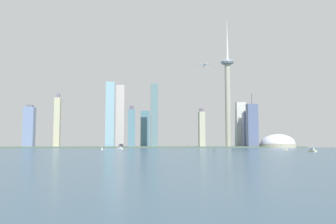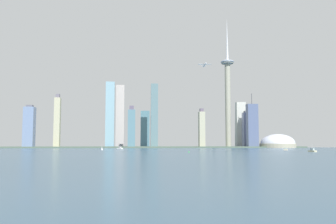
% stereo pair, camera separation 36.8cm
% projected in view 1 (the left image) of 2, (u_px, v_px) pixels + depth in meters
% --- Properties ---
extents(ground_plane, '(6000.00, 6000.00, 0.00)m').
position_uv_depth(ground_plane, '(172.00, 155.00, 363.81)').
color(ground_plane, '#345167').
extents(waterfront_pier, '(796.03, 72.75, 3.51)m').
position_uv_depth(waterfront_pier, '(148.00, 147.00, 901.38)').
color(waterfront_pier, '#4D6151').
rests_on(waterfront_pier, ground).
extents(observation_tower, '(35.32, 35.32, 347.12)m').
position_uv_depth(observation_tower, '(228.00, 89.00, 957.97)').
color(observation_tower, '#9A9886').
rests_on(observation_tower, ground).
extents(stadium_dome, '(90.57, 90.57, 47.87)m').
position_uv_depth(stadium_dome, '(278.00, 144.00, 922.39)').
color(stadium_dome, '#A49F88').
rests_on(stadium_dome, ground).
extents(skyscraper_0, '(25.50, 22.19, 123.81)m').
position_uv_depth(skyscraper_0, '(240.00, 125.00, 992.89)').
color(skyscraper_0, beige).
rests_on(skyscraper_0, ground).
extents(skyscraper_1, '(24.51, 13.00, 100.95)m').
position_uv_depth(skyscraper_1, '(145.00, 129.00, 998.44)').
color(skyscraper_1, slate).
rests_on(skyscraper_1, ground).
extents(skyscraper_2, '(18.60, 14.99, 51.27)m').
position_uv_depth(skyscraper_2, '(212.00, 139.00, 1020.61)').
color(skyscraper_2, '#9DA08E').
rests_on(skyscraper_2, ground).
extents(skyscraper_3, '(23.16, 18.71, 175.33)m').
position_uv_depth(skyscraper_3, '(110.00, 115.00, 963.94)').
color(skyscraper_3, '#7EA8BB').
rests_on(skyscraper_3, ground).
extents(skyscraper_4, '(20.37, 22.58, 60.44)m').
position_uv_depth(skyscraper_4, '(230.00, 137.00, 1026.10)').
color(skyscraper_4, '#7EA3BD').
rests_on(skyscraper_4, ground).
extents(skyscraper_5, '(26.89, 19.79, 138.66)m').
position_uv_depth(skyscraper_5, '(252.00, 126.00, 922.67)').
color(skyscraper_5, slate).
rests_on(skyscraper_5, ground).
extents(skyscraper_6, '(17.96, 21.55, 103.11)m').
position_uv_depth(skyscraper_6, '(131.00, 128.00, 885.03)').
color(skyscraper_6, slate).
rests_on(skyscraper_6, ground).
extents(skyscraper_7, '(22.78, 19.84, 181.62)m').
position_uv_depth(skyscraper_7, '(120.00, 116.00, 1000.61)').
color(skyscraper_7, '#B4AAA5').
rests_on(skyscraper_7, ground).
extents(skyscraper_8, '(17.55, 15.57, 160.85)m').
position_uv_depth(skyscraper_8, '(154.00, 116.00, 906.94)').
color(skyscraper_8, slate).
rests_on(skyscraper_8, ground).
extents(skyscraper_9, '(14.19, 15.57, 131.60)m').
position_uv_depth(skyscraper_9, '(57.00, 122.00, 880.77)').
color(skyscraper_9, '#B2AE8D').
rests_on(skyscraper_9, ground).
extents(skyscraper_10, '(14.65, 18.16, 99.23)m').
position_uv_depth(skyscraper_10, '(202.00, 129.00, 913.17)').
color(skyscraper_10, '#A6A68C').
rests_on(skyscraper_10, ground).
extents(skyscraper_11, '(24.80, 25.78, 104.48)m').
position_uv_depth(skyscraper_11, '(29.00, 127.00, 880.25)').
color(skyscraper_11, '#6A7FA5').
rests_on(skyscraper_11, ground).
extents(skyscraper_12, '(20.32, 17.14, 97.20)m').
position_uv_depth(skyscraper_12, '(247.00, 130.00, 958.17)').
color(skyscraper_12, slate).
rests_on(skyscraper_12, ground).
extents(boat_0, '(6.32, 5.39, 3.82)m').
position_uv_depth(boat_0, '(286.00, 149.00, 587.73)').
color(boat_0, beige).
rests_on(boat_0, ground).
extents(boat_1, '(12.62, 14.43, 9.43)m').
position_uv_depth(boat_1, '(120.00, 148.00, 728.80)').
color(boat_1, white).
rests_on(boat_1, ground).
extents(boat_2, '(6.06, 13.97, 10.96)m').
position_uv_depth(boat_2, '(312.00, 151.00, 475.78)').
color(boat_2, beige).
rests_on(boat_2, ground).
extents(boat_3, '(4.34, 9.42, 9.58)m').
position_uv_depth(boat_3, '(102.00, 149.00, 612.30)').
color(boat_3, white).
rests_on(boat_3, ground).
extents(channel_buoy_0, '(1.75, 1.75, 1.66)m').
position_uv_depth(channel_buoy_0, '(189.00, 152.00, 452.43)').
color(channel_buoy_0, green).
rests_on(channel_buoy_0, ground).
extents(airplane, '(30.90, 35.18, 8.08)m').
position_uv_depth(airplane, '(205.00, 65.00, 836.55)').
color(airplane, silver).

